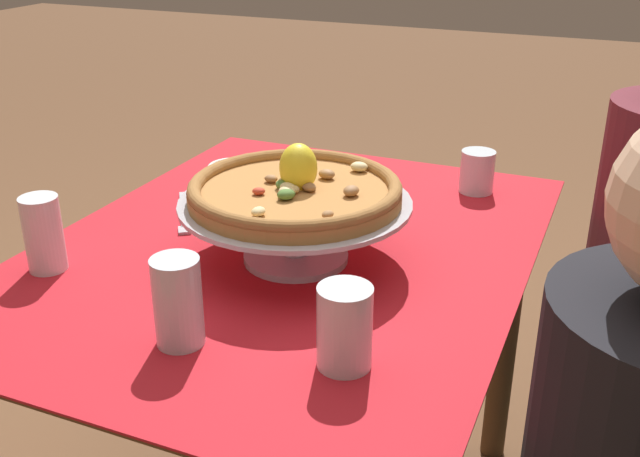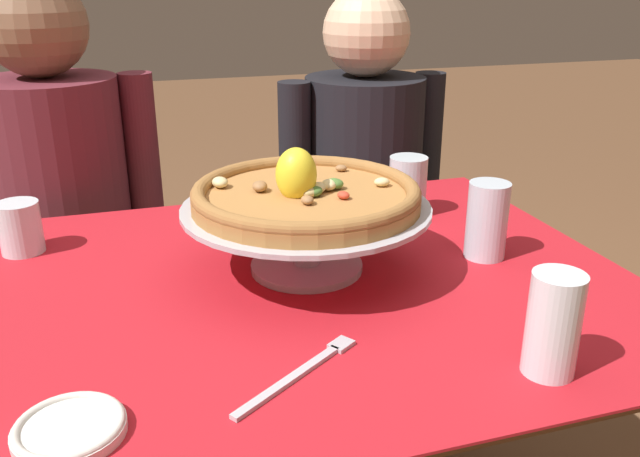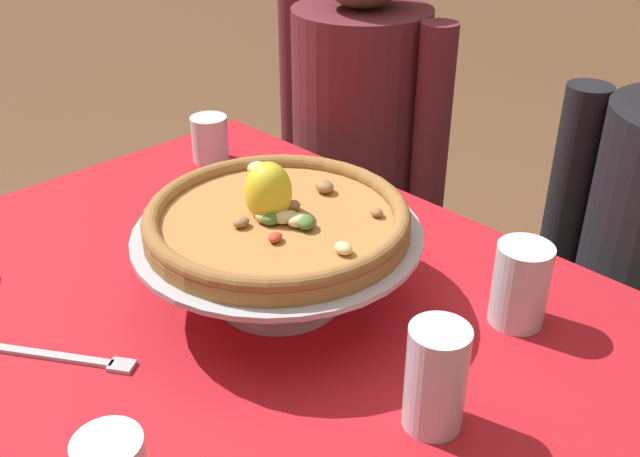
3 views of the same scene
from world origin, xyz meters
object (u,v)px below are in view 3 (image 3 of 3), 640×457
object	(u,v)px
water_glass_back_right	(520,289)
diner_left	(358,176)
water_glass_back_left	(210,142)
dinner_fork	(65,358)
pizza	(277,217)
pizza_stand	(278,249)
water_glass_side_right	(438,382)

from	to	relation	value
water_glass_back_right	diner_left	xyz separation A→B (m)	(-0.69, 0.42, -0.21)
water_glass_back_left	dinner_fork	distance (m)	0.63
water_glass_back_left	dinner_fork	world-z (taller)	water_glass_back_left
water_glass_back_right	pizza	bearing A→B (deg)	-143.87
water_glass_back_left	pizza	bearing A→B (deg)	-25.68
diner_left	water_glass_back_right	bearing A→B (deg)	-31.46
pizza_stand	water_glass_back_left	bearing A→B (deg)	154.33
dinner_fork	pizza	bearing A→B (deg)	73.08
pizza	dinner_fork	bearing A→B (deg)	-106.92
water_glass_side_right	diner_left	bearing A→B (deg)	138.12
pizza_stand	diner_left	size ratio (longest dim) A/B	0.34
water_glass_back_right	diner_left	bearing A→B (deg)	148.54
water_glass_side_right	diner_left	xyz separation A→B (m)	(-0.73, 0.66, -0.22)
pizza	pizza_stand	bearing A→B (deg)	-21.27
dinner_fork	diner_left	bearing A→B (deg)	109.96
pizza	diner_left	xyz separation A→B (m)	(-0.42, 0.62, -0.29)
pizza_stand	pizza	distance (m)	0.05
water_glass_back_left	water_glass_side_right	size ratio (longest dim) A/B	0.69
dinner_fork	pizza_stand	bearing A→B (deg)	72.91
pizza_stand	dinner_fork	xyz separation A→B (m)	(-0.09, -0.29, -0.08)
pizza_stand	water_glass_back_right	xyz separation A→B (m)	(0.27, 0.20, -0.03)
water_glass_back_left	water_glass_back_right	xyz separation A→B (m)	(0.73, -0.02, 0.01)
pizza_stand	water_glass_back_right	size ratio (longest dim) A/B	3.37
pizza_stand	water_glass_side_right	world-z (taller)	water_glass_side_right
pizza	diner_left	world-z (taller)	diner_left
water_glass_side_right	water_glass_back_right	bearing A→B (deg)	99.78
water_glass_back_right	diner_left	size ratio (longest dim) A/B	0.10
water_glass_side_right	diner_left	world-z (taller)	diner_left
pizza_stand	water_glass_back_right	world-z (taller)	water_glass_back_right
pizza	water_glass_side_right	distance (m)	0.32
dinner_fork	diner_left	size ratio (longest dim) A/B	0.16
pizza	dinner_fork	size ratio (longest dim) A/B	1.94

